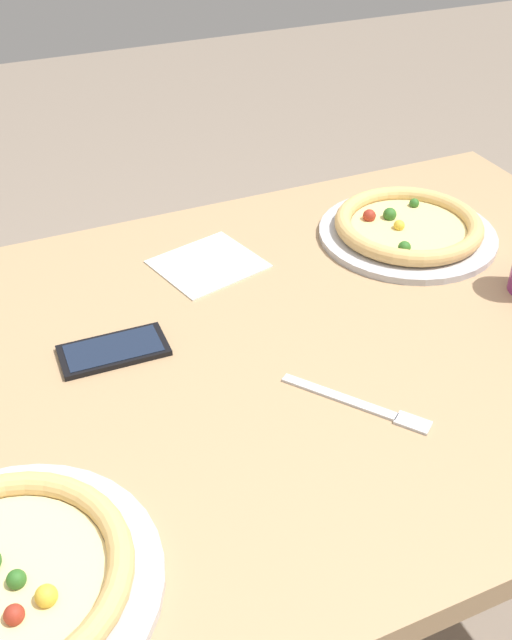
% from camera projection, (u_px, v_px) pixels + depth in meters
% --- Properties ---
extents(ground_plane, '(8.00, 8.00, 0.00)m').
position_uv_depth(ground_plane, '(283.00, 630.00, 1.51)').
color(ground_plane, gray).
extents(dining_table, '(1.30, 0.88, 0.75)m').
position_uv_depth(dining_table, '(292.00, 397.00, 1.13)').
color(dining_table, tan).
rests_on(dining_table, ground).
extents(pizza_near, '(0.32, 0.32, 0.04)m').
position_uv_depth(pizza_near, '(3.00, 580.00, 0.73)').
color(pizza_near, '#B7B7BC').
rests_on(pizza_near, dining_table).
extents(pizza_far, '(0.31, 0.31, 0.04)m').
position_uv_depth(pizza_far, '(408.00, 228.00, 1.29)').
color(pizza_far, '#B7B7BC').
rests_on(pizza_far, dining_table).
extents(paper_napkin, '(0.19, 0.18, 0.00)m').
position_uv_depth(paper_napkin, '(208.00, 264.00, 1.23)').
color(paper_napkin, white).
rests_on(paper_napkin, dining_table).
extents(fork, '(0.14, 0.17, 0.00)m').
position_uv_depth(fork, '(363.00, 405.00, 0.95)').
color(fork, silver).
rests_on(fork, dining_table).
extents(cell_phone, '(0.15, 0.08, 0.01)m').
position_uv_depth(cell_phone, '(114.00, 350.00, 1.04)').
color(cell_phone, black).
rests_on(cell_phone, dining_table).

